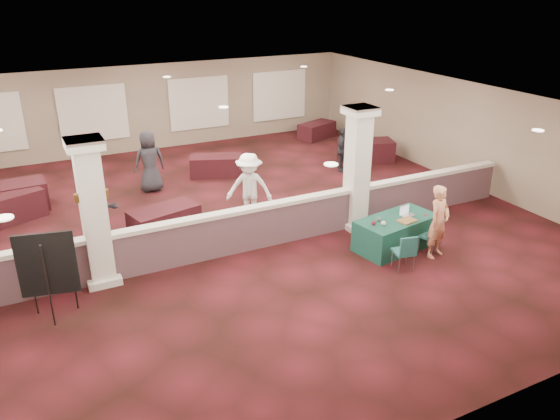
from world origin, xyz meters
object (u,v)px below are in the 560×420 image
conf_chair_main (434,234)px  attendee_a (103,213)px  far_table_front_center (165,221)px  far_table_front_right (366,151)px  near_table (396,233)px  far_table_back_center (216,166)px  attendee_c (342,150)px  far_table_front_left (5,208)px  far_table_back_right (317,130)px  far_table_back_left (9,198)px  conf_chair_side (406,250)px  attendee_d (149,161)px  woman (438,222)px  attendee_b (249,188)px  easel_board (47,265)px

conf_chair_main → attendee_a: 7.90m
far_table_front_center → far_table_front_right: (8.12, 2.70, 0.04)m
near_table → far_table_back_center: (-2.05, 6.98, -0.05)m
far_table_back_center → attendee_c: 4.29m
far_table_front_left → far_table_back_right: far_table_front_left is taller
near_table → conf_chair_main: bearing=-57.5°
attendee_a → far_table_back_center: bearing=16.2°
far_table_front_center → far_table_front_left: bearing=143.4°
far_table_front_right → far_table_back_left: (-11.62, 0.69, 0.02)m
far_table_front_right → far_table_back_right: 3.50m
conf_chair_side → attendee_d: bearing=127.9°
far_table_front_left → far_table_back_left: bearing=79.2°
conf_chair_side → far_table_back_center: conf_chair_side is taller
woman → far_table_back_right: size_ratio=1.11×
far_table_back_left → attendee_a: (2.02, -3.49, 0.49)m
attendee_d → far_table_back_center: bearing=-169.3°
conf_chair_side → attendee_b: (-2.01, 4.03, 0.44)m
far_table_front_center → attendee_a: (-1.48, -0.10, 0.54)m
attendee_c → easel_board: bearing=164.4°
far_table_front_left → far_table_back_left: 0.70m
far_table_front_center → conf_chair_side: bearing=-45.4°
conf_chair_main → attendee_b: (-3.15, 3.66, 0.45)m
woman → attendee_a: attendee_a is taller
woman → far_table_back_right: (2.74, 10.29, -0.56)m
far_table_front_center → far_table_back_right: far_table_front_center is taller
attendee_a → attendee_c: 8.54m
woman → attendee_b: attendee_b is taller
far_table_back_left → attendee_c: (10.25, -1.22, 0.35)m
far_table_front_center → attendee_c: attendee_c is taller
far_table_back_left → far_table_back_center: 6.27m
far_table_front_left → far_table_back_right: 12.27m
far_table_front_right → far_table_back_left: size_ratio=0.96×
near_table → conf_chair_side: 1.17m
far_table_front_center → far_table_back_right: size_ratio=1.08×
near_table → easel_board: (-7.75, 0.50, 0.76)m
far_table_front_right → attendee_c: (-1.37, -0.53, 0.37)m
near_table → conf_chair_side: (-0.54, -1.03, 0.13)m
far_table_back_center → attendee_c: (3.99, -1.51, 0.42)m
attendee_a → attendee_c: size_ratio=1.17×
attendee_a → attendee_c: (8.23, 2.27, -0.13)m
far_table_front_right → far_table_back_center: size_ratio=1.15×
conf_chair_side → far_table_back_left: 10.96m
far_table_back_left → attendee_c: attendee_c is taller
woman → attendee_c: 6.41m
easel_board → attendee_d: attendee_d is taller
far_table_front_left → far_table_front_right: 11.75m
far_table_back_left → attendee_b: attendee_b is taller
easel_board → far_table_front_left: size_ratio=0.95×
conf_chair_side → woman: (1.11, 0.25, 0.36)m
far_table_back_right → attendee_a: (-9.61, -6.30, 0.57)m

